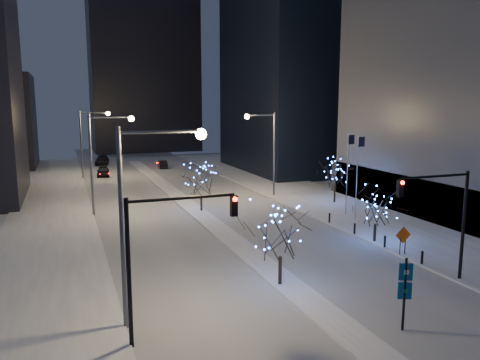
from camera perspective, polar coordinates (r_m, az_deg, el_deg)
name	(u,v)px	position (r m, az deg, el deg)	size (l,w,h in m)	color
ground	(322,313)	(26.29, 9.98, -15.69)	(160.00, 160.00, 0.00)	white
road	(175,195)	(57.81, -7.94, -1.77)	(20.00, 130.00, 0.02)	silver
median	(185,202)	(53.03, -6.74, -2.69)	(2.00, 80.00, 0.15)	white
east_sidewalk	(349,210)	(50.01, 13.15, -3.60)	(10.00, 90.00, 0.15)	white
west_sidewalk	(49,238)	(41.88, -22.29, -6.58)	(8.00, 90.00, 0.15)	white
horizon_block	(143,60)	(114.31, -11.72, 14.13)	(24.00, 14.00, 42.00)	black
street_lamp_w_near	(143,199)	(23.10, -11.70, -2.24)	(4.40, 0.56, 10.00)	#595E66
street_lamp_w_mid	(102,150)	(47.72, -16.48, 3.47)	(4.40, 0.56, 10.00)	#595E66
street_lamp_w_far	(88,135)	(72.61, -18.01, 5.28)	(4.40, 0.56, 10.00)	#595E66
street_lamp_east	(267,143)	(55.36, 3.34, 4.54)	(3.90, 0.56, 10.00)	#595E66
traffic_signal_west	(163,244)	(21.69, -9.39, -7.67)	(5.26, 0.43, 7.00)	black
traffic_signal_east	(445,209)	(30.84, 23.74, -3.25)	(5.26, 0.43, 7.00)	black
flagpoles	(353,169)	(46.03, 13.57, 1.26)	(1.35, 2.60, 8.00)	silver
bollards	(369,235)	(39.27, 15.45, -6.45)	(0.16, 12.16, 0.90)	black
car_near	(103,171)	(74.48, -16.34, 1.02)	(1.83, 4.55, 1.55)	black
car_mid	(162,164)	(82.02, -9.43, 1.92)	(1.41, 4.04, 1.33)	black
car_far	(102,160)	(88.96, -16.46, 2.33)	(2.27, 5.58, 1.62)	black
holiday_tree_median_near	(281,233)	(28.35, 4.97, -6.40)	(4.77, 4.77, 5.04)	black
holiday_tree_median_far	(201,181)	(47.80, -4.77, -0.10)	(4.75, 4.75, 4.87)	black
holiday_tree_plaza_near	(376,208)	(38.64, 16.25, -3.24)	(4.40, 4.40, 4.38)	black
holiday_tree_plaza_far	(335,173)	(52.83, 11.55, 0.83)	(4.79, 4.79, 5.01)	black
wayfinding_sign	(405,287)	(24.57, 19.46, -12.15)	(0.63, 0.35, 3.71)	black
construction_sign	(403,238)	(36.20, 19.26, -6.66)	(1.27, 0.15, 2.09)	black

